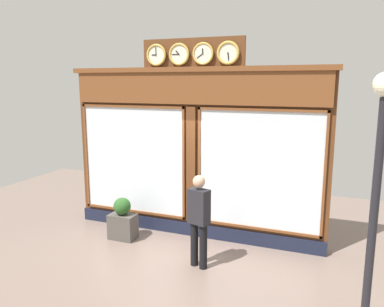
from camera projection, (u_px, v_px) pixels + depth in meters
ground_plane at (124, 304)px, 5.69m from camera, size 14.00×14.00×0.00m
shop_facade at (194, 151)px, 8.03m from camera, size 5.64×0.42×4.13m
pedestrian at (199, 217)px, 6.67m from camera, size 0.41×0.32×1.69m
street_lamp at (378, 172)px, 4.37m from camera, size 0.28×0.28×3.38m
planter_box at (123, 226)px, 8.02m from camera, size 0.56×0.36×0.53m
planter_shrub at (122, 206)px, 7.94m from camera, size 0.36×0.36×0.36m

